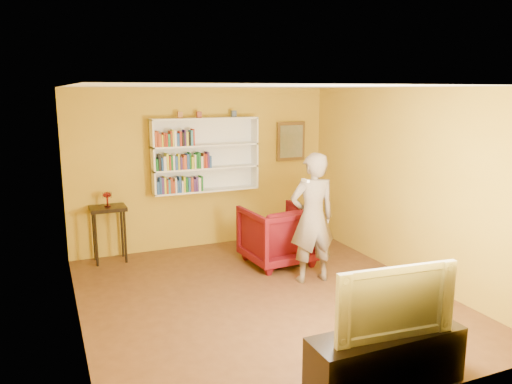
% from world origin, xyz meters
% --- Properties ---
extents(room_shell, '(5.30, 5.80, 2.88)m').
position_xyz_m(room_shell, '(0.00, 0.00, 1.02)').
color(room_shell, '#4F2F19').
rests_on(room_shell, ground).
extents(bookshelf, '(1.80, 0.29, 1.23)m').
position_xyz_m(bookshelf, '(0.00, 2.41, 1.59)').
color(bookshelf, white).
rests_on(bookshelf, room_shell).
extents(books_row_lower, '(0.77, 0.19, 0.27)m').
position_xyz_m(books_row_lower, '(-0.48, 2.30, 1.13)').
color(books_row_lower, '#204793').
rests_on(books_row_lower, bookshelf).
extents(books_row_middle, '(0.92, 0.19, 0.27)m').
position_xyz_m(books_row_middle, '(-0.39, 2.30, 1.51)').
color(books_row_middle, '#166324').
rests_on(books_row_middle, bookshelf).
extents(books_row_upper, '(0.64, 0.19, 0.27)m').
position_xyz_m(books_row_upper, '(-0.53, 2.30, 1.89)').
color(books_row_upper, '#BE4E26').
rests_on(books_row_upper, bookshelf).
extents(ornament_left, '(0.08, 0.08, 0.10)m').
position_xyz_m(ornament_left, '(-0.42, 2.35, 2.27)').
color(ornament_left, '#A1662E').
rests_on(ornament_left, bookshelf).
extents(ornament_centre, '(0.07, 0.07, 0.10)m').
position_xyz_m(ornament_centre, '(-0.10, 2.35, 2.27)').
color(ornament_centre, brown).
rests_on(ornament_centre, bookshelf).
extents(ornament_right, '(0.08, 0.08, 0.11)m').
position_xyz_m(ornament_right, '(0.50, 2.35, 2.27)').
color(ornament_right, '#414E6C').
rests_on(ornament_right, bookshelf).
extents(framed_painting, '(0.55, 0.05, 0.70)m').
position_xyz_m(framed_painting, '(1.65, 2.46, 1.75)').
color(framed_painting, brown).
rests_on(framed_painting, room_shell).
extents(console_table, '(0.54, 0.41, 0.89)m').
position_xyz_m(console_table, '(-1.63, 2.25, 0.73)').
color(console_table, black).
rests_on(console_table, ground).
extents(ruby_lustre, '(0.14, 0.14, 0.23)m').
position_xyz_m(ruby_lustre, '(-1.63, 2.25, 1.05)').
color(ruby_lustre, maroon).
rests_on(ruby_lustre, console_table).
extents(armchair, '(1.04, 1.07, 0.91)m').
position_xyz_m(armchair, '(0.75, 1.13, 0.46)').
color(armchair, '#4A050F').
rests_on(armchair, ground).
extents(person, '(0.70, 0.49, 1.83)m').
position_xyz_m(person, '(0.88, 0.28, 0.92)').
color(person, '#706152').
rests_on(person, ground).
extents(game_remote, '(0.04, 0.15, 0.04)m').
position_xyz_m(game_remote, '(0.59, -0.01, 1.51)').
color(game_remote, white).
rests_on(game_remote, person).
extents(tv_cabinet, '(1.47, 0.44, 0.53)m').
position_xyz_m(tv_cabinet, '(0.21, -2.25, 0.26)').
color(tv_cabinet, black).
rests_on(tv_cabinet, ground).
extents(television, '(1.16, 0.25, 0.66)m').
position_xyz_m(television, '(0.21, -2.25, 0.86)').
color(television, black).
rests_on(television, tv_cabinet).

